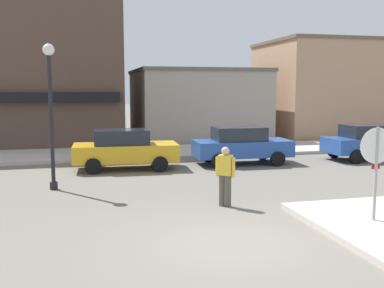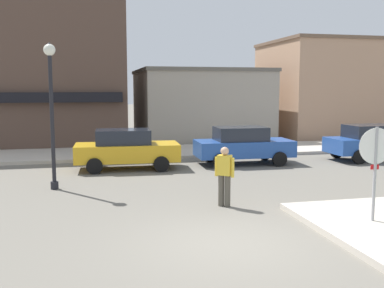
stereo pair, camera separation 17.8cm
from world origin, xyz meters
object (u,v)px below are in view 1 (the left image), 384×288
(parked_car_third, at_px, (369,141))
(parked_car_second, at_px, (241,145))
(stop_sign, at_px, (376,161))
(lamp_post, at_px, (50,95))
(parked_car_nearest, at_px, (125,149))
(pedestrian_crossing_near, at_px, (225,174))

(parked_car_third, bearing_deg, parked_car_second, 177.51)
(parked_car_second, relative_size, parked_car_third, 1.01)
(stop_sign, xyz_separation_m, parked_car_third, (5.89, 8.55, -0.71))
(lamp_post, bearing_deg, parked_car_nearest, 50.49)
(parked_car_nearest, relative_size, parked_car_second, 1.01)
(parked_car_second, distance_m, parked_car_third, 5.92)
(parked_car_second, height_order, pedestrian_crossing_near, pedestrian_crossing_near)
(pedestrian_crossing_near, bearing_deg, parked_car_second, 66.47)
(stop_sign, xyz_separation_m, lamp_post, (-7.36, 5.68, 1.44))
(parked_car_nearest, relative_size, pedestrian_crossing_near, 2.53)
(stop_sign, xyz_separation_m, parked_car_second, (-0.02, 8.81, -0.71))
(lamp_post, distance_m, parked_car_second, 8.27)
(stop_sign, bearing_deg, parked_car_third, 55.43)
(parked_car_second, bearing_deg, lamp_post, -156.92)
(stop_sign, relative_size, parked_car_second, 0.57)
(parked_car_second, bearing_deg, pedestrian_crossing_near, -113.53)
(lamp_post, xyz_separation_m, parked_car_second, (7.35, 3.13, -2.15))
(parked_car_third, distance_m, pedestrian_crossing_near, 10.57)
(lamp_post, bearing_deg, parked_car_third, 12.23)
(stop_sign, relative_size, pedestrian_crossing_near, 1.43)
(parked_car_second, bearing_deg, parked_car_third, -2.49)
(parked_car_nearest, xyz_separation_m, pedestrian_crossing_near, (2.09, -6.22, 0.06))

